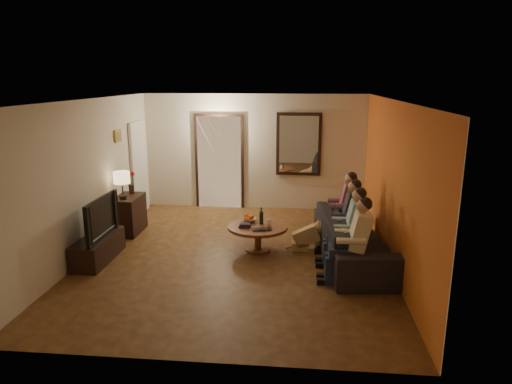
# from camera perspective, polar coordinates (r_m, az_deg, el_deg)

# --- Properties ---
(floor) EXTENTS (5.00, 6.00, 0.01)m
(floor) POSITION_cam_1_polar(r_m,az_deg,el_deg) (7.82, -2.42, -7.96)
(floor) COLOR #462512
(floor) RESTS_ON ground
(ceiling) EXTENTS (5.00, 6.00, 0.01)m
(ceiling) POSITION_cam_1_polar(r_m,az_deg,el_deg) (7.26, -2.64, 11.42)
(ceiling) COLOR white
(ceiling) RESTS_ON back_wall
(back_wall) EXTENTS (5.00, 0.02, 2.60)m
(back_wall) POSITION_cam_1_polar(r_m,az_deg,el_deg) (10.36, -0.22, 5.00)
(back_wall) COLOR beige
(back_wall) RESTS_ON floor
(front_wall) EXTENTS (5.00, 0.02, 2.60)m
(front_wall) POSITION_cam_1_polar(r_m,az_deg,el_deg) (4.60, -7.74, -6.85)
(front_wall) COLOR beige
(front_wall) RESTS_ON floor
(left_wall) EXTENTS (0.02, 6.00, 2.60)m
(left_wall) POSITION_cam_1_polar(r_m,az_deg,el_deg) (8.16, -20.19, 1.65)
(left_wall) COLOR beige
(left_wall) RESTS_ON floor
(right_wall) EXTENTS (0.02, 6.00, 2.60)m
(right_wall) POSITION_cam_1_polar(r_m,az_deg,el_deg) (7.51, 16.72, 0.90)
(right_wall) COLOR beige
(right_wall) RESTS_ON floor
(orange_accent) EXTENTS (0.01, 6.00, 2.60)m
(orange_accent) POSITION_cam_1_polar(r_m,az_deg,el_deg) (7.51, 16.65, 0.91)
(orange_accent) COLOR orange
(orange_accent) RESTS_ON right_wall
(kitchen_doorway) EXTENTS (1.00, 0.06, 2.10)m
(kitchen_doorway) POSITION_cam_1_polar(r_m,az_deg,el_deg) (10.49, -4.59, 3.68)
(kitchen_doorway) COLOR #FFE0A5
(kitchen_doorway) RESTS_ON floor
(door_trim) EXTENTS (1.12, 0.04, 2.22)m
(door_trim) POSITION_cam_1_polar(r_m,az_deg,el_deg) (10.48, -4.60, 3.67)
(door_trim) COLOR black
(door_trim) RESTS_ON floor
(fridge_glimpse) EXTENTS (0.45, 0.03, 1.70)m
(fridge_glimpse) POSITION_cam_1_polar(r_m,az_deg,el_deg) (10.49, -3.22, 2.87)
(fridge_glimpse) COLOR silver
(fridge_glimpse) RESTS_ON floor
(mirror_frame) EXTENTS (1.00, 0.05, 1.40)m
(mirror_frame) POSITION_cam_1_polar(r_m,az_deg,el_deg) (10.24, 5.36, 5.96)
(mirror_frame) COLOR black
(mirror_frame) RESTS_ON back_wall
(mirror_glass) EXTENTS (0.86, 0.02, 1.26)m
(mirror_glass) POSITION_cam_1_polar(r_m,az_deg,el_deg) (10.21, 5.36, 5.94)
(mirror_glass) COLOR white
(mirror_glass) RESTS_ON back_wall
(white_door) EXTENTS (0.06, 0.85, 2.04)m
(white_door) POSITION_cam_1_polar(r_m,az_deg,el_deg) (10.28, -14.41, 2.90)
(white_door) COLOR white
(white_door) RESTS_ON floor
(framed_art) EXTENTS (0.03, 0.28, 0.24)m
(framed_art) POSITION_cam_1_polar(r_m,az_deg,el_deg) (9.24, -16.87, 6.73)
(framed_art) COLOR #B28C33
(framed_art) RESTS_ON left_wall
(art_canvas) EXTENTS (0.01, 0.22, 0.18)m
(art_canvas) POSITION_cam_1_polar(r_m,az_deg,el_deg) (9.23, -16.78, 6.73)
(art_canvas) COLOR brown
(art_canvas) RESTS_ON left_wall
(dresser) EXTENTS (0.45, 0.81, 0.72)m
(dresser) POSITION_cam_1_polar(r_m,az_deg,el_deg) (9.19, -15.61, -2.72)
(dresser) COLOR black
(dresser) RESTS_ON floor
(table_lamp) EXTENTS (0.30, 0.30, 0.54)m
(table_lamp) POSITION_cam_1_polar(r_m,az_deg,el_deg) (8.84, -16.38, 0.79)
(table_lamp) COLOR beige
(table_lamp) RESTS_ON dresser
(flower_vase) EXTENTS (0.14, 0.14, 0.44)m
(flower_vase) POSITION_cam_1_polar(r_m,az_deg,el_deg) (9.25, -15.36, 1.12)
(flower_vase) COLOR #AA121B
(flower_vase) RESTS_ON dresser
(tv_stand) EXTENTS (0.45, 1.22, 0.41)m
(tv_stand) POSITION_cam_1_polar(r_m,az_deg,el_deg) (8.01, -19.13, -6.69)
(tv_stand) COLOR black
(tv_stand) RESTS_ON floor
(tv) EXTENTS (1.17, 0.15, 0.67)m
(tv) POSITION_cam_1_polar(r_m,az_deg,el_deg) (7.84, -19.44, -3.00)
(tv) COLOR black
(tv) RESTS_ON tv_stand
(sofa) EXTENTS (2.64, 1.24, 0.75)m
(sofa) POSITION_cam_1_polar(r_m,az_deg,el_deg) (7.70, 12.15, -5.67)
(sofa) COLOR black
(sofa) RESTS_ON floor
(person_a) EXTENTS (0.60, 0.40, 1.20)m
(person_a) POSITION_cam_1_polar(r_m,az_deg,el_deg) (6.77, 12.24, -6.42)
(person_a) COLOR tan
(person_a) RESTS_ON sofa
(person_b) EXTENTS (0.60, 0.40, 1.20)m
(person_b) POSITION_cam_1_polar(r_m,az_deg,el_deg) (7.34, 11.72, -4.78)
(person_b) COLOR tan
(person_b) RESTS_ON sofa
(person_c) EXTENTS (0.60, 0.40, 1.20)m
(person_c) POSITION_cam_1_polar(r_m,az_deg,el_deg) (7.90, 11.27, -3.38)
(person_c) COLOR tan
(person_c) RESTS_ON sofa
(person_d) EXTENTS (0.60, 0.40, 1.20)m
(person_d) POSITION_cam_1_polar(r_m,az_deg,el_deg) (8.48, 10.89, -2.17)
(person_d) COLOR tan
(person_d) RESTS_ON sofa
(dog) EXTENTS (0.56, 0.25, 0.56)m
(dog) POSITION_cam_1_polar(r_m,az_deg,el_deg) (8.01, 6.32, -5.37)
(dog) COLOR tan
(dog) RESTS_ON floor
(coffee_table) EXTENTS (1.33, 1.33, 0.45)m
(coffee_table) POSITION_cam_1_polar(r_m,az_deg,el_deg) (7.99, 0.24, -5.75)
(coffee_table) COLOR brown
(coffee_table) RESTS_ON floor
(bowl) EXTENTS (0.26, 0.26, 0.06)m
(bowl) POSITION_cam_1_polar(r_m,az_deg,el_deg) (8.13, -0.88, -3.49)
(bowl) COLOR white
(bowl) RESTS_ON coffee_table
(oranges) EXTENTS (0.20, 0.20, 0.08)m
(oranges) POSITION_cam_1_polar(r_m,az_deg,el_deg) (8.11, -0.88, -3.03)
(oranges) COLOR #F55B14
(oranges) RESTS_ON bowl
(wine_bottle) EXTENTS (0.07, 0.07, 0.31)m
(wine_bottle) POSITION_cam_1_polar(r_m,az_deg,el_deg) (7.96, 0.67, -2.95)
(wine_bottle) COLOR black
(wine_bottle) RESTS_ON coffee_table
(wine_glass) EXTENTS (0.06, 0.06, 0.10)m
(wine_glass) POSITION_cam_1_polar(r_m,az_deg,el_deg) (7.93, 1.58, -3.80)
(wine_glass) COLOR silver
(wine_glass) RESTS_ON coffee_table
(book_stack) EXTENTS (0.20, 0.15, 0.07)m
(book_stack) POSITION_cam_1_polar(r_m,az_deg,el_deg) (7.83, -1.43, -4.16)
(book_stack) COLOR black
(book_stack) RESTS_ON coffee_table
(laptop) EXTENTS (0.37, 0.29, 0.03)m
(laptop) POSITION_cam_1_polar(r_m,az_deg,el_deg) (7.64, 0.80, -4.81)
(laptop) COLOR black
(laptop) RESTS_ON coffee_table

